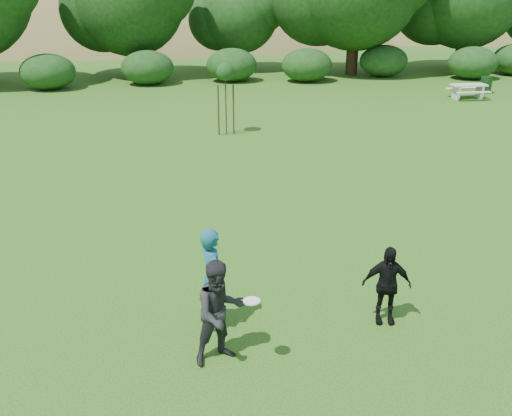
{
  "coord_description": "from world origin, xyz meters",
  "views": [
    {
      "loc": [
        -1.72,
        -8.69,
        5.88
      ],
      "look_at": [
        0.0,
        3.0,
        1.1
      ],
      "focal_mm": 40.0,
      "sensor_mm": 36.0,
      "label": 1
    }
  ],
  "objects_px": {
    "player_black": "(386,285)",
    "sapling": "(225,74)",
    "player_teal": "(213,278)",
    "trash_can_near": "(486,85)",
    "picnic_table": "(468,89)",
    "player_grey": "(220,312)"
  },
  "relations": [
    {
      "from": "player_black",
      "to": "sapling",
      "type": "xyz_separation_m",
      "value": [
        -1.54,
        13.87,
        1.67
      ]
    },
    {
      "from": "player_teal",
      "to": "sapling",
      "type": "bearing_deg",
      "value": -20.73
    },
    {
      "from": "trash_can_near",
      "to": "picnic_table",
      "type": "xyz_separation_m",
      "value": [
        -1.72,
        -1.33,
        0.07
      ]
    },
    {
      "from": "picnic_table",
      "to": "player_teal",
      "type": "bearing_deg",
      "value": -127.84
    },
    {
      "from": "player_teal",
      "to": "trash_can_near",
      "type": "distance_m",
      "value": 26.19
    },
    {
      "from": "sapling",
      "to": "player_teal",
      "type": "bearing_deg",
      "value": -96.58
    },
    {
      "from": "player_grey",
      "to": "player_black",
      "type": "height_order",
      "value": "player_grey"
    },
    {
      "from": "trash_can_near",
      "to": "player_teal",
      "type": "bearing_deg",
      "value": -129.03
    },
    {
      "from": "player_teal",
      "to": "player_grey",
      "type": "xyz_separation_m",
      "value": [
        0.04,
        -1.04,
        -0.05
      ]
    },
    {
      "from": "sapling",
      "to": "trash_can_near",
      "type": "bearing_deg",
      "value": 24.51
    },
    {
      "from": "player_teal",
      "to": "player_grey",
      "type": "height_order",
      "value": "player_teal"
    },
    {
      "from": "player_black",
      "to": "picnic_table",
      "type": "height_order",
      "value": "player_black"
    },
    {
      "from": "player_black",
      "to": "picnic_table",
      "type": "distance_m",
      "value": 22.6
    },
    {
      "from": "player_grey",
      "to": "sapling",
      "type": "distance_m",
      "value": 14.73
    },
    {
      "from": "player_grey",
      "to": "sapling",
      "type": "height_order",
      "value": "sapling"
    },
    {
      "from": "sapling",
      "to": "picnic_table",
      "type": "relative_size",
      "value": 1.58
    },
    {
      "from": "player_black",
      "to": "trash_can_near",
      "type": "distance_m",
      "value": 24.64
    },
    {
      "from": "sapling",
      "to": "picnic_table",
      "type": "distance_m",
      "value": 14.42
    },
    {
      "from": "player_black",
      "to": "sapling",
      "type": "height_order",
      "value": "sapling"
    },
    {
      "from": "player_black",
      "to": "picnic_table",
      "type": "xyz_separation_m",
      "value": [
        11.67,
        19.35,
        -0.23
      ]
    },
    {
      "from": "player_grey",
      "to": "player_black",
      "type": "relative_size",
      "value": 1.2
    },
    {
      "from": "player_teal",
      "to": "picnic_table",
      "type": "xyz_separation_m",
      "value": [
        14.77,
        19.01,
        -0.43
      ]
    }
  ]
}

